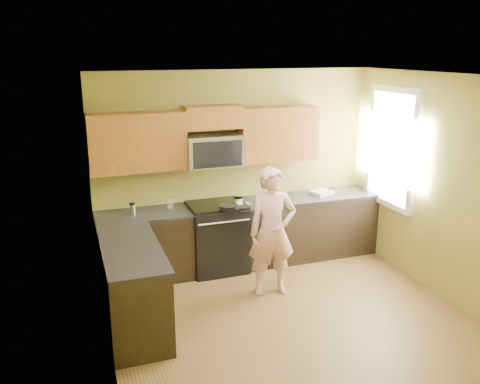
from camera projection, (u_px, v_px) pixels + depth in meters
name	position (u px, v px, depth m)	size (l,w,h in m)	color
floor	(295.00, 323.00, 5.60)	(4.00, 4.00, 0.00)	brown
ceiling	(304.00, 77.00, 4.85)	(4.00, 4.00, 0.00)	white
wall_back	(237.00, 168.00, 7.04)	(4.00, 4.00, 0.00)	olive
wall_front	(428.00, 294.00, 3.41)	(4.00, 4.00, 0.00)	olive
wall_left	(103.00, 231.00, 4.58)	(4.00, 4.00, 0.00)	olive
wall_right	(453.00, 191.00, 5.86)	(4.00, 4.00, 0.00)	olive
cabinet_back_run	(244.00, 235.00, 7.02)	(4.00, 0.60, 0.88)	black
cabinet_left_run	(133.00, 288.00, 5.48)	(0.60, 1.60, 0.88)	black
countertop_back	(244.00, 204.00, 6.88)	(4.00, 0.62, 0.04)	black
countertop_left	(131.00, 249.00, 5.35)	(0.62, 1.60, 0.04)	black
stove	(217.00, 237.00, 6.86)	(0.76, 0.65, 0.95)	black
microwave	(214.00, 166.00, 6.70)	(0.76, 0.40, 0.42)	silver
upper_cab_left	(139.00, 171.00, 6.41)	(1.22, 0.33, 0.75)	brown
upper_cab_right	(277.00, 160.00, 7.03)	(1.12, 0.33, 0.75)	brown
upper_cab_over_mw	(212.00, 117.00, 6.55)	(0.76, 0.33, 0.30)	brown
window	(392.00, 148.00, 6.86)	(0.06, 1.06, 1.66)	white
woman	(272.00, 232.00, 6.11)	(0.59, 0.39, 1.61)	#EA7B75
frying_pan	(229.00, 209.00, 6.52)	(0.25, 0.44, 0.06)	black
butter_tub	(238.00, 203.00, 6.87)	(0.13, 0.13, 0.09)	#F5F841
toast_slice	(246.00, 204.00, 6.81)	(0.11, 0.11, 0.01)	#B27F47
napkin_a	(239.00, 204.00, 6.73)	(0.11, 0.12, 0.06)	silver
napkin_b	(282.00, 196.00, 7.05)	(0.12, 0.13, 0.07)	silver
dish_towel	(322.00, 192.00, 7.28)	(0.30, 0.24, 0.05)	white
travel_mug	(133.00, 215.00, 6.37)	(0.07, 0.07, 0.16)	silver
glass_a	(170.00, 204.00, 6.62)	(0.07, 0.07, 0.12)	silver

